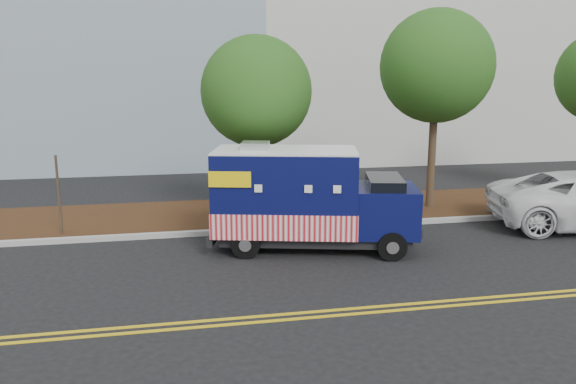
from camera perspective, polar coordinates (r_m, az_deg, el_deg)
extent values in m
plane|color=black|center=(15.37, -2.39, -5.55)|extent=(120.00, 120.00, 0.00)
cube|color=#9E9E99|center=(16.68, -3.13, -3.88)|extent=(120.00, 0.18, 0.15)
cube|color=#32190E|center=(18.69, -4.04, -2.16)|extent=(120.00, 4.00, 0.15)
cube|color=gold|center=(11.27, 1.17, -12.19)|extent=(120.00, 0.10, 0.01)
cube|color=gold|center=(11.05, 1.45, -12.71)|extent=(120.00, 0.10, 0.01)
cylinder|color=#38281C|center=(17.97, -3.14, 2.28)|extent=(0.26, 0.26, 3.22)
sphere|color=#2D5919|center=(17.73, -3.23, 10.18)|extent=(3.46, 3.46, 3.46)
cylinder|color=#38281C|center=(19.60, 14.40, 3.78)|extent=(0.26, 0.26, 3.93)
sphere|color=#2D5919|center=(19.43, 14.85, 12.25)|extent=(3.70, 3.70, 3.70)
cube|color=#473828|center=(17.07, -22.24, -0.51)|extent=(0.06, 0.06, 2.40)
cube|color=black|center=(15.11, 2.77, -4.40)|extent=(5.19, 2.83, 0.25)
cube|color=#090D41|center=(14.84, -0.24, 0.15)|extent=(4.08, 2.87, 2.11)
cube|color=red|center=(15.01, -0.24, -2.65)|extent=(4.13, 2.93, 0.66)
cube|color=white|center=(14.66, -0.25, 4.26)|extent=(4.08, 2.87, 0.05)
cube|color=#B7B7BA|center=(14.71, -3.34, 4.72)|extent=(0.85, 0.85, 0.19)
cube|color=#090D41|center=(15.03, 9.86, -1.77)|extent=(2.00, 2.22, 1.23)
cube|color=black|center=(14.90, 9.78, 0.44)|extent=(1.27, 1.88, 0.57)
cube|color=black|center=(15.25, 12.83, -3.30)|extent=(0.50, 1.72, 0.26)
cube|color=black|center=(15.34, -7.33, -4.13)|extent=(0.64, 1.96, 0.25)
cube|color=#B7B7BA|center=(15.05, -7.35, 0.38)|extent=(0.42, 1.54, 1.67)
cube|color=#B7B7BA|center=(15.84, 0.92, 1.06)|extent=(1.54, 0.42, 0.97)
cube|color=yellow|center=(13.86, -5.94, 1.28)|extent=(1.03, 0.27, 0.40)
cube|color=yellow|center=(15.90, -4.79, 2.67)|extent=(1.03, 0.27, 0.40)
cylinder|color=black|center=(14.38, 10.53, -5.44)|extent=(0.78, 0.42, 0.74)
cylinder|color=black|center=(16.09, 9.71, -3.54)|extent=(0.78, 0.42, 0.74)
cylinder|color=black|center=(14.36, -4.31, -5.29)|extent=(0.78, 0.42, 0.74)
cylinder|color=black|center=(16.07, -3.51, -3.41)|extent=(0.78, 0.42, 0.74)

